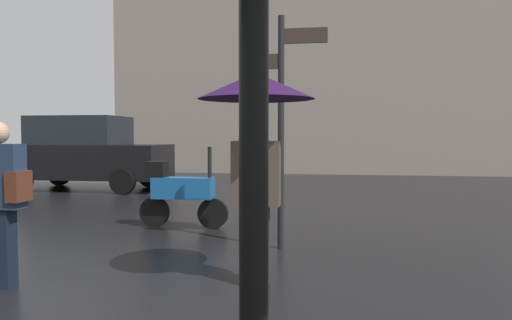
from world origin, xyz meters
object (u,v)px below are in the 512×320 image
at_px(pedestrian_with_umbrella, 256,112).
at_px(parked_scooter, 180,191).
at_px(pedestrian_with_bag, 1,194).
at_px(street_signpost, 282,108).
at_px(parked_car_left, 86,153).

distance_m(pedestrian_with_umbrella, parked_scooter, 3.22).
relative_size(pedestrian_with_umbrella, pedestrian_with_bag, 1.30).
bearing_deg(street_signpost, parked_scooter, 146.10).
relative_size(pedestrian_with_bag, street_signpost, 0.54).
xyz_separation_m(pedestrian_with_bag, street_signpost, (2.38, 1.93, 0.87)).
bearing_deg(pedestrian_with_umbrella, pedestrian_with_bag, -149.93).
relative_size(pedestrian_with_umbrella, street_signpost, 0.69).
distance_m(parked_scooter, street_signpost, 2.32).
height_order(pedestrian_with_umbrella, parked_scooter, pedestrian_with_umbrella).
bearing_deg(parked_scooter, pedestrian_with_bag, -120.70).
relative_size(pedestrian_with_bag, parked_car_left, 0.37).
height_order(pedestrian_with_bag, street_signpost, street_signpost).
bearing_deg(parked_scooter, parked_car_left, 113.65).
relative_size(pedestrian_with_umbrella, parked_car_left, 0.48).
xyz_separation_m(pedestrian_with_umbrella, parked_car_left, (-5.62, 7.26, -0.67)).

